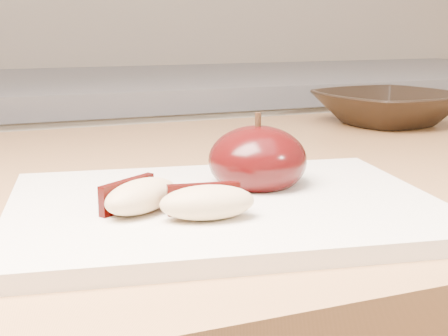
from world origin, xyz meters
name	(u,v)px	position (x,y,z in m)	size (l,w,h in m)	color
back_cabinet	(65,297)	(0.00, 1.20, 0.47)	(2.40, 0.62, 0.94)	silver
cutting_board	(224,207)	(0.03, 0.35, 0.91)	(0.33, 0.24, 0.01)	silver
apple_half	(257,160)	(0.08, 0.38, 0.93)	(0.11, 0.11, 0.07)	black
apple_wedge_a	(140,196)	(-0.04, 0.34, 0.93)	(0.07, 0.06, 0.02)	#CDB082
apple_wedge_b	(207,202)	(0.00, 0.31, 0.93)	(0.07, 0.04, 0.02)	#CDB082
bowl	(388,108)	(0.42, 0.68, 0.92)	(0.20, 0.20, 0.05)	black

